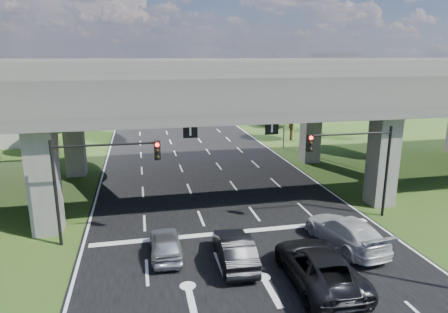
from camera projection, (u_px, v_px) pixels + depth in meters
name	position (u px, v px, depth m)	size (l,w,h in m)	color
ground	(253.00, 261.00, 20.54)	(160.00, 160.00, 0.00)	#264115
road	(216.00, 196.00, 30.02)	(18.00, 120.00, 0.03)	black
overpass	(211.00, 88.00, 29.96)	(80.00, 15.00, 10.00)	#3B3936
signal_right	(358.00, 156.00, 24.84)	(5.76, 0.54, 6.00)	black
signal_left	(96.00, 171.00, 21.66)	(5.76, 0.54, 6.00)	black
streetlight_far	(282.00, 97.00, 43.89)	(3.38, 0.25, 10.00)	gray
streetlight_beyond	(244.00, 86.00, 59.05)	(3.38, 0.25, 10.00)	gray
tree_left_near	(54.00, 110.00, 41.15)	(4.50, 4.50, 7.80)	black
tree_left_mid	(41.00, 107.00, 48.28)	(3.91, 3.90, 6.76)	black
tree_left_far	(83.00, 92.00, 56.43)	(4.80, 4.80, 8.32)	black
tree_right_near	(293.00, 104.00, 48.61)	(4.20, 4.20, 7.28)	black
tree_right_mid	(292.00, 99.00, 56.88)	(3.91, 3.90, 6.76)	black
tree_right_far	(250.00, 90.00, 63.49)	(4.50, 4.50, 7.80)	black
car_silver	(166.00, 244.00, 20.87)	(1.63, 4.05, 1.38)	#A9ACB1
car_dark	(235.00, 249.00, 20.10)	(1.63, 4.67, 1.54)	black
car_white	(345.00, 232.00, 21.94)	(2.31, 5.68, 1.65)	#B5B5B5
car_trailing	(319.00, 266.00, 18.35)	(2.81, 6.10, 1.69)	black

